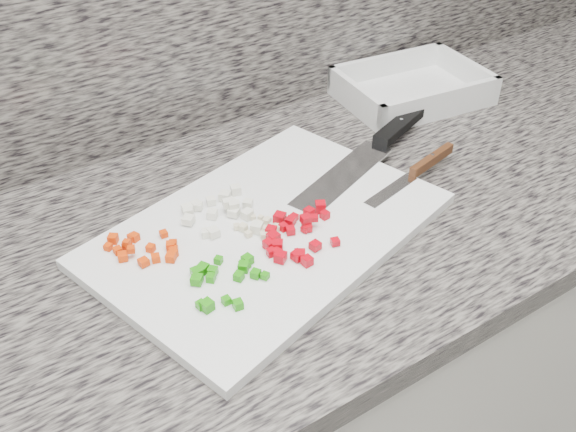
{
  "coord_description": "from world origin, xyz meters",
  "views": [
    {
      "loc": [
        -0.33,
        0.8,
        1.48
      ],
      "look_at": [
        0.07,
        1.39,
        0.94
      ],
      "focal_mm": 40.0,
      "sensor_mm": 36.0,
      "label": 1
    }
  ],
  "objects": [
    {
      "name": "green_pepper_pile",
      "position": [
        -0.07,
        1.34,
        0.92
      ],
      "size": [
        0.11,
        0.1,
        0.01
      ],
      "color": "#1E850C",
      "rests_on": "cutting_board"
    },
    {
      "name": "countertop",
      "position": [
        0.0,
        1.44,
        0.88
      ],
      "size": [
        3.96,
        0.64,
        0.04
      ],
      "primitive_type": "cube",
      "color": "#635F58",
      "rests_on": "cabinet"
    },
    {
      "name": "chef_knife",
      "position": [
        0.33,
        1.5,
        0.92
      ],
      "size": [
        0.37,
        0.17,
        0.02
      ],
      "rotation": [
        0.0,
        0.0,
        0.36
      ],
      "color": "white",
      "rests_on": "cutting_board"
    },
    {
      "name": "cabinet",
      "position": [
        0.0,
        1.44,
        0.43
      ],
      "size": [
        3.92,
        0.62,
        0.86
      ],
      "primitive_type": "cube",
      "color": "silver",
      "rests_on": "ground"
    },
    {
      "name": "red_pepper_pile",
      "position": [
        0.06,
        1.37,
        0.92
      ],
      "size": [
        0.13,
        0.12,
        0.02
      ],
      "color": "#B50210",
      "rests_on": "cutting_board"
    },
    {
      "name": "paring_knife",
      "position": [
        0.32,
        1.4,
        0.92
      ],
      "size": [
        0.22,
        0.06,
        0.02
      ],
      "rotation": [
        0.0,
        0.0,
        0.22
      ],
      "color": "white",
      "rests_on": "cutting_board"
    },
    {
      "name": "tray",
      "position": [
        0.5,
        1.62,
        0.92
      ],
      "size": [
        0.29,
        0.23,
        0.06
      ],
      "rotation": [
        0.0,
        0.0,
        -0.12
      ],
      "color": "silver",
      "rests_on": "countertop"
    },
    {
      "name": "garlic_pile",
      "position": [
        0.03,
        1.41,
        0.92
      ],
      "size": [
        0.06,
        0.06,
        0.01
      ],
      "color": "beige",
      "rests_on": "cutting_board"
    },
    {
      "name": "carrot_pile",
      "position": [
        -0.13,
        1.46,
        0.92
      ],
      "size": [
        0.09,
        0.1,
        0.02
      ],
      "color": "red",
      "rests_on": "cutting_board"
    },
    {
      "name": "cutting_board",
      "position": [
        0.05,
        1.41,
        0.91
      ],
      "size": [
        0.55,
        0.44,
        0.02
      ],
      "primitive_type": "cube",
      "rotation": [
        0.0,
        0.0,
        0.27
      ],
      "color": "silver",
      "rests_on": "countertop"
    },
    {
      "name": "onion_pile",
      "position": [
        0.0,
        1.47,
        0.92
      ],
      "size": [
        0.11,
        0.12,
        0.02
      ],
      "color": "silver",
      "rests_on": "cutting_board"
    }
  ]
}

